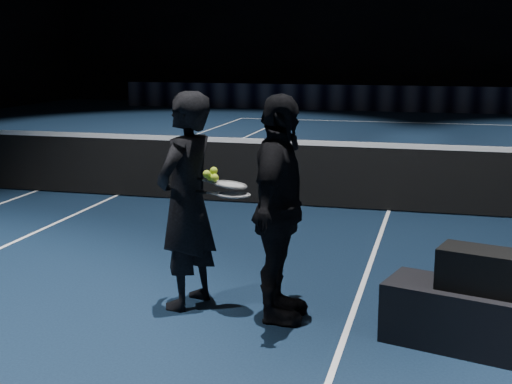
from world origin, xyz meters
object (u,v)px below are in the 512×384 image
racket_upper (230,185)px  player_bench (490,322)px  racket_lower (234,195)px  tennis_balls (213,175)px  player_a (186,201)px  racket_bag (493,272)px  player_b (279,210)px

racket_upper → player_bench: bearing=-5.2°
racket_lower → tennis_balls: bearing=178.5°
player_bench → racket_upper: size_ratio=2.29×
player_a → racket_lower: bearing=96.4°
racket_lower → racket_upper: (-0.04, 0.05, 0.08)m
racket_lower → player_bench: bearing=-0.2°
player_a → tennis_balls: player_a is taller
player_a → racket_upper: size_ratio=2.77×
racket_upper → tennis_balls: bearing=-170.4°
racket_lower → tennis_balls: size_ratio=5.67×
racket_bag → player_bench: bearing=0.0°
player_bench → racket_bag: 0.39m
player_b → racket_lower: 0.41m
player_bench → player_a: (-2.51, 0.35, 0.71)m
player_bench → racket_bag: size_ratio=2.00×
player_bench → tennis_balls: (-2.26, 0.32, 0.95)m
player_a → player_b: bearing=96.4°
player_bench → racket_lower: (-2.07, 0.29, 0.80)m
player_b → racket_lower: player_b is taller
player_bench → racket_bag: (0.00, 0.00, 0.39)m
player_bench → racket_upper: bearing=-173.3°
player_b → player_bench: bearing=-99.1°
racket_bag → tennis_balls: (-2.26, 0.32, 0.56)m
racket_bag → racket_upper: bearing=-173.3°
racket_bag → player_a: size_ratio=0.41×
player_bench → player_b: (-1.67, 0.24, 0.71)m
racket_bag → racket_lower: 2.13m
tennis_balls → player_bench: bearing=-8.2°
tennis_balls → player_a: bearing=173.2°
player_bench → player_a: player_a is taller
player_b → tennis_balls: player_b is taller
racket_bag → player_b: bearing=-172.2°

